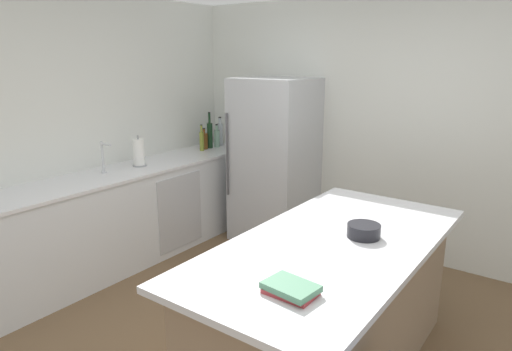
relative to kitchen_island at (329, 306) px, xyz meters
name	(u,v)px	position (x,y,z in m)	size (l,w,h in m)	color
wall_rear	(400,130)	(-0.33, 2.08, 0.84)	(6.00, 0.10, 2.60)	silver
wall_left	(51,136)	(-2.78, -0.17, 0.84)	(0.10, 6.00, 2.60)	silver
counter_run_left	(129,215)	(-2.41, 0.35, 0.01)	(0.66, 3.19, 0.94)	silver
kitchen_island	(329,306)	(0.00, 0.00, 0.00)	(1.05, 2.17, 0.90)	#8E755B
refrigerator	(274,161)	(-1.55, 1.67, 0.44)	(0.79, 0.75, 1.79)	#B7BABF
sink_faucet	(103,157)	(-2.46, 0.14, 0.64)	(0.15, 0.05, 0.30)	silver
paper_towel_roll	(139,153)	(-2.42, 0.52, 0.61)	(0.14, 0.14, 0.31)	gray
soda_bottle	(220,134)	(-2.46, 1.83, 0.63)	(0.07, 0.07, 0.35)	silver
gin_bottle	(217,138)	(-2.44, 1.73, 0.59)	(0.07, 0.07, 0.28)	#8CB79E
wine_bottle	(210,134)	(-2.46, 1.63, 0.65)	(0.07, 0.07, 0.43)	#19381E
whiskey_bottle	(204,141)	(-2.48, 1.55, 0.58)	(0.08, 0.08, 0.25)	brown
olive_oil_bottle	(202,140)	(-2.43, 1.46, 0.60)	(0.05, 0.05, 0.31)	olive
cookbook_stack	(291,289)	(0.13, -0.70, 0.47)	(0.27, 0.20, 0.05)	#A83338
mixing_bowl	(364,231)	(0.13, 0.18, 0.49)	(0.21, 0.21, 0.08)	black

